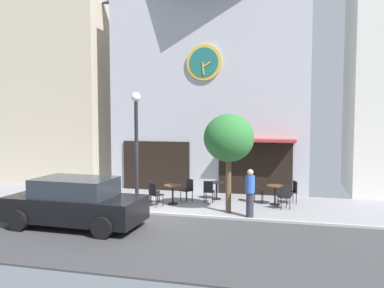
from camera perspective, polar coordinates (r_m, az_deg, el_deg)
name	(u,v)px	position (r m, az deg, el deg)	size (l,w,h in m)	color
ground_plane	(150,218)	(14.07, -6.03, -10.47)	(25.10, 9.86, 0.13)	gray
clock_building	(210,71)	(19.50, 2.64, 10.37)	(9.28, 3.93, 10.97)	#B2B2BC
neighbor_building_left	(61,46)	(23.43, -18.25, 13.26)	(5.59, 3.72, 14.65)	beige
street_lamp	(136,149)	(15.31, -7.97, -0.75)	(0.36, 0.36, 4.39)	black
street_tree	(229,139)	(14.28, 5.29, 0.76)	(1.81, 1.63, 3.57)	brown
cafe_table_center	(110,190)	(16.58, -11.67, -6.49)	(0.65, 0.65, 0.72)	black
cafe_table_leftmost	(173,191)	(15.88, -2.78, -6.70)	(0.70, 0.70, 0.76)	black
cafe_table_center_left	(216,187)	(16.80, 3.53, -6.24)	(0.66, 0.66, 0.73)	black
cafe_table_near_curb	(275,191)	(16.08, 11.83, -6.68)	(0.67, 0.67, 0.77)	black
cafe_chair_near_tree	(152,190)	(16.15, -5.71, -6.56)	(0.46, 0.46, 0.90)	black
cafe_chair_facing_wall	(209,190)	(16.09, 2.42, -6.58)	(0.41, 0.41, 0.90)	black
cafe_chair_outer	(155,193)	(15.51, -5.31, -7.00)	(0.55, 0.55, 0.90)	black
cafe_chair_under_awning	(256,189)	(16.36, 9.18, -6.45)	(0.43, 0.43, 0.90)	black
cafe_chair_facing_street	(188,188)	(16.43, -0.58, -6.35)	(0.55, 0.55, 0.90)	black
cafe_chair_left_end	(293,190)	(16.48, 14.23, -6.45)	(0.52, 0.52, 0.90)	black
cafe_chair_curbside	(285,195)	(15.40, 13.16, -7.17)	(0.52, 0.52, 0.90)	black
cafe_chair_mid_row	(114,193)	(15.75, -11.18, -6.89)	(0.55, 0.55, 0.90)	black
pedestrian_blue	(250,192)	(13.94, 8.32, -6.89)	(0.37, 0.37, 1.67)	#2D2D38
parked_car_black	(75,203)	(13.20, -16.38, -8.09)	(4.35, 2.12, 1.55)	black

